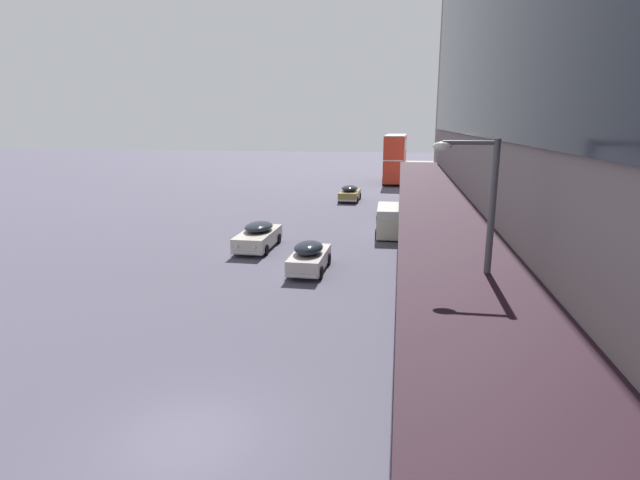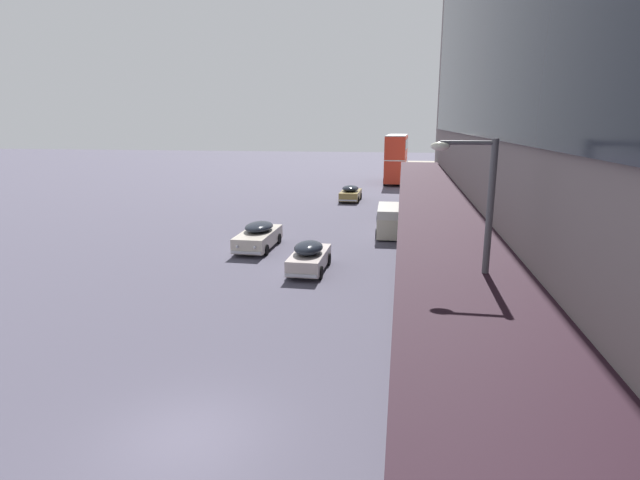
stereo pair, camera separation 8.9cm
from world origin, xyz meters
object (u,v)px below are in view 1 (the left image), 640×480
object	(u,v)px
sedan_oncoming_front	(350,193)
fire_hydrant	(456,353)
sedan_trailing_near	(258,236)
vw_van	(390,219)
street_lamp	(480,263)
pedestrian_at_kerb	(477,468)
transit_bus_kerbside_front	(395,157)
sedan_second_near	(309,256)

from	to	relation	value
sedan_oncoming_front	fire_hydrant	bearing A→B (deg)	-78.71
sedan_trailing_near	vw_van	distance (m)	9.32
sedan_oncoming_front	street_lamp	xyz separation A→B (m)	(6.68, -36.10, 3.43)
street_lamp	sedan_oncoming_front	bearing A→B (deg)	100.49
sedan_oncoming_front	sedan_trailing_near	distance (m)	19.88
sedan_trailing_near	pedestrian_at_kerb	xyz separation A→B (m)	(9.92, -19.98, 0.39)
vw_van	pedestrian_at_kerb	distance (m)	25.19
street_lamp	transit_bus_kerbside_front	bearing A→B (deg)	92.83
transit_bus_kerbside_front	street_lamp	world-z (taller)	street_lamp
sedan_trailing_near	street_lamp	distance (m)	19.77
sedan_trailing_near	pedestrian_at_kerb	distance (m)	22.31
sedan_trailing_near	pedestrian_at_kerb	bearing A→B (deg)	-63.60
sedan_second_near	transit_bus_kerbside_front	bearing A→B (deg)	84.51
sedan_trailing_near	vw_van	size ratio (longest dim) A/B	1.08
sedan_trailing_near	street_lamp	xyz separation A→B (m)	(10.27, -16.55, 3.41)
sedan_second_near	street_lamp	world-z (taller)	street_lamp
transit_bus_kerbside_front	sedan_second_near	bearing A→B (deg)	-95.49
sedan_second_near	sedan_oncoming_front	distance (m)	23.72
sedan_second_near	vw_van	bearing A→B (deg)	67.27
pedestrian_at_kerb	street_lamp	bearing A→B (deg)	84.14
vw_van	fire_hydrant	world-z (taller)	vw_van
sedan_second_near	sedan_trailing_near	bearing A→B (deg)	133.02
sedan_oncoming_front	street_lamp	world-z (taller)	street_lamp
sedan_oncoming_front	pedestrian_at_kerb	size ratio (longest dim) A/B	2.33
transit_bus_kerbside_front	vw_van	bearing A→B (deg)	-89.83
vw_van	transit_bus_kerbside_front	bearing A→B (deg)	90.17
transit_bus_kerbside_front	street_lamp	bearing A→B (deg)	-87.17
transit_bus_kerbside_front	sedan_oncoming_front	size ratio (longest dim) A/B	2.17
sedan_second_near	sedan_oncoming_front	bearing A→B (deg)	90.73
sedan_trailing_near	fire_hydrant	xyz separation A→B (m)	(10.22, -13.69, -0.30)
sedan_trailing_near	vw_van	bearing A→B (deg)	33.35
transit_bus_kerbside_front	fire_hydrant	xyz separation A→B (m)	(2.53, -49.11, -2.73)
street_lamp	fire_hydrant	xyz separation A→B (m)	(-0.05, 2.86, -3.70)
vw_van	fire_hydrant	size ratio (longest dim) A/B	6.54
sedan_oncoming_front	vw_van	bearing A→B (deg)	-73.78
transit_bus_kerbside_front	fire_hydrant	world-z (taller)	transit_bus_kerbside_front
transit_bus_kerbside_front	street_lamp	distance (m)	52.05
sedan_second_near	sedan_oncoming_front	size ratio (longest dim) A/B	0.99
sedan_oncoming_front	fire_hydrant	xyz separation A→B (m)	(6.63, -33.24, -0.27)
fire_hydrant	sedan_second_near	bearing A→B (deg)	123.63
transit_bus_kerbside_front	fire_hydrant	distance (m)	49.25
vw_van	fire_hydrant	bearing A→B (deg)	-82.62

